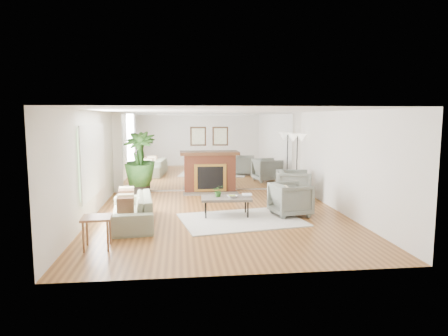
{
  "coord_description": "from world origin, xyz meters",
  "views": [
    {
      "loc": [
        -0.95,
        -9.14,
        2.34
      ],
      "look_at": [
        0.15,
        0.6,
        1.09
      ],
      "focal_mm": 32.0,
      "sensor_mm": 36.0,
      "label": 1
    }
  ],
  "objects": [
    {
      "name": "ground",
      "position": [
        0.0,
        0.0,
        0.0
      ],
      "size": [
        7.0,
        7.0,
        0.0
      ],
      "primitive_type": "plane",
      "color": "brown",
      "rests_on": "ground"
    },
    {
      "name": "potted_ficus",
      "position": [
        -2.17,
        3.1,
        1.02
      ],
      "size": [
        1.05,
        1.05,
        1.9
      ],
      "color": "black",
      "rests_on": "ground"
    },
    {
      "name": "side_table",
      "position": [
        -2.43,
        -1.99,
        0.49
      ],
      "size": [
        0.54,
        0.54,
        0.58
      ],
      "rotation": [
        0.0,
        0.0,
        0.07
      ],
      "color": "brown",
      "rests_on": "ground"
    },
    {
      "name": "wall_right",
      "position": [
        2.99,
        0.0,
        1.25
      ],
      "size": [
        0.02,
        7.0,
        2.5
      ],
      "primitive_type": "cube",
      "color": "white",
      "rests_on": "ground"
    },
    {
      "name": "area_rug",
      "position": [
        0.44,
        -0.35,
        0.01
      ],
      "size": [
        2.95,
        2.34,
        0.03
      ],
      "primitive_type": "cube",
      "rotation": [
        0.0,
        0.0,
        0.18
      ],
      "color": "silver",
      "rests_on": "ground"
    },
    {
      "name": "sofa",
      "position": [
        -2.0,
        -0.37,
        0.32
      ],
      "size": [
        1.08,
        2.26,
        0.64
      ],
      "primitive_type": "imported",
      "rotation": [
        0.0,
        0.0,
        -1.47
      ],
      "color": "gray",
      "rests_on": "ground"
    },
    {
      "name": "coffee_table",
      "position": [
        0.14,
        0.06,
        0.43
      ],
      "size": [
        1.2,
        0.74,
        0.47
      ],
      "rotation": [
        0.0,
        0.0,
        -0.05
      ],
      "color": "#60574B",
      "rests_on": "ground"
    },
    {
      "name": "armchair_back",
      "position": [
        2.26,
        1.76,
        0.42
      ],
      "size": [
        1.08,
        1.06,
        0.85
      ],
      "primitive_type": "imported",
      "rotation": [
        0.0,
        0.0,
        1.39
      ],
      "color": "gray",
      "rests_on": "ground"
    },
    {
      "name": "mirror_panel",
      "position": [
        0.0,
        3.47,
        1.25
      ],
      "size": [
        5.4,
        0.04,
        2.4
      ],
      "primitive_type": "cube",
      "color": "silver",
      "rests_on": "wall_back"
    },
    {
      "name": "fireplace",
      "position": [
        0.0,
        3.26,
        0.66
      ],
      "size": [
        1.85,
        0.83,
        2.05
      ],
      "color": "brown",
      "rests_on": "ground"
    },
    {
      "name": "book",
      "position": [
        0.56,
        0.24,
        0.48
      ],
      "size": [
        0.26,
        0.34,
        0.02
      ],
      "primitive_type": "imported",
      "rotation": [
        0.0,
        0.0,
        -0.1
      ],
      "color": "brown",
      "rests_on": "coffee_table"
    },
    {
      "name": "floor_lamp",
      "position": [
        2.7,
        2.89,
        1.57
      ],
      "size": [
        0.6,
        0.33,
        1.84
      ],
      "color": "black",
      "rests_on": "ground"
    },
    {
      "name": "wall_back",
      "position": [
        0.0,
        3.49,
        1.25
      ],
      "size": [
        6.0,
        0.02,
        2.5
      ],
      "primitive_type": "cube",
      "color": "white",
      "rests_on": "ground"
    },
    {
      "name": "window_panel",
      "position": [
        -2.96,
        0.4,
        1.35
      ],
      "size": [
        0.04,
        2.4,
        1.5
      ],
      "primitive_type": "cube",
      "color": "#B2E09E",
      "rests_on": "wall_left"
    },
    {
      "name": "wall_left",
      "position": [
        -2.99,
        0.0,
        1.25
      ],
      "size": [
        0.02,
        7.0,
        2.5
      ],
      "primitive_type": "cube",
      "color": "white",
      "rests_on": "ground"
    },
    {
      "name": "tabletop_plant",
      "position": [
        -0.04,
        0.13,
        0.61
      ],
      "size": [
        0.26,
        0.23,
        0.28
      ],
      "primitive_type": "imported",
      "rotation": [
        0.0,
        0.0,
        0.05
      ],
      "color": "#3A6A27",
      "rests_on": "coffee_table"
    },
    {
      "name": "armchair_front",
      "position": [
        1.68,
        -0.02,
        0.4
      ],
      "size": [
        1.01,
        0.99,
        0.79
      ],
      "primitive_type": "imported",
      "rotation": [
        0.0,
        0.0,
        1.75
      ],
      "color": "gray",
      "rests_on": "ground"
    },
    {
      "name": "fruit_bowl",
      "position": [
        0.27,
        -0.03,
        0.5
      ],
      "size": [
        0.29,
        0.29,
        0.06
      ],
      "primitive_type": "imported",
      "rotation": [
        0.0,
        0.0,
        0.28
      ],
      "color": "brown",
      "rests_on": "coffee_table"
    }
  ]
}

